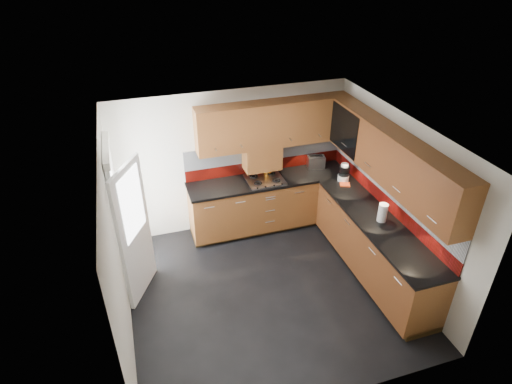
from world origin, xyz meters
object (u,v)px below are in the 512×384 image
object	(u,v)px
food_processor	(344,173)
utensil_pot	(268,168)
toaster	(316,162)
gas_hob	(265,179)

from	to	relation	value
food_processor	utensil_pot	bearing A→B (deg)	151.30
utensil_pot	toaster	xyz separation A→B (m)	(0.86, -0.04, 0.00)
utensil_pot	toaster	world-z (taller)	utensil_pot
utensil_pot	food_processor	bearing A→B (deg)	-28.70
utensil_pot	toaster	bearing A→B (deg)	-2.33
gas_hob	utensil_pot	size ratio (longest dim) A/B	1.37
food_processor	gas_hob	bearing A→B (deg)	162.23
utensil_pot	food_processor	distance (m)	1.25
toaster	food_processor	distance (m)	0.61
gas_hob	food_processor	xyz separation A→B (m)	(1.21, -0.39, 0.12)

